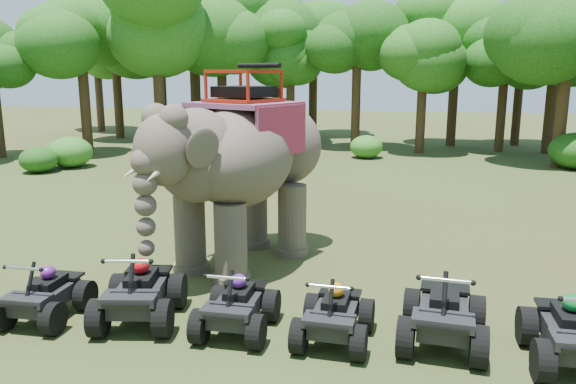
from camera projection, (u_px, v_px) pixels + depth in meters
name	position (u px, v px, depth m)	size (l,w,h in m)	color
ground	(277.00, 297.00, 11.20)	(110.00, 110.00, 0.00)	#47381E
elephant	(242.00, 167.00, 12.80)	(2.40, 5.44, 4.57)	brown
atv_0	(45.00, 288.00, 10.10)	(1.18, 1.61, 1.20)	black
atv_1	(139.00, 285.00, 10.01)	(1.36, 1.87, 1.38)	black
atv_2	(237.00, 298.00, 9.62)	(1.20, 1.65, 1.22)	black
atv_3	(335.00, 307.00, 9.26)	(1.18, 1.62, 1.20)	black
atv_4	(444.00, 305.00, 9.15)	(1.36, 1.86, 1.38)	black
atv_5	(573.00, 324.00, 8.50)	(1.31, 1.79, 1.33)	black
tree_0	(356.00, 86.00, 32.00)	(5.00, 5.00, 7.14)	#195114
tree_1	(422.00, 90.00, 30.39)	(4.81, 4.81, 6.87)	#195114
tree_2	(503.00, 92.00, 30.94)	(4.59, 4.59, 6.56)	#195114
tree_3	(565.00, 79.00, 25.77)	(5.73, 5.73, 8.18)	#195114
tree_30	(83.00, 79.00, 29.60)	(5.66, 5.66, 8.08)	#195114
tree_31	(158.00, 63.00, 30.22)	(6.77, 6.77, 9.67)	#195114
tree_32	(222.00, 68.00, 34.01)	(6.49, 6.49, 9.27)	#195114
tree_33	(290.00, 85.00, 33.75)	(5.06, 5.06, 7.23)	#195114
tree_34	(194.00, 74.00, 34.44)	(5.94, 5.94, 8.48)	#195114
tree_35	(519.00, 87.00, 33.46)	(4.93, 4.93, 7.04)	#195114
tree_36	(98.00, 75.00, 41.36)	(5.78, 5.78, 8.26)	#195114
tree_37	(454.00, 74.00, 33.20)	(5.93, 5.93, 8.47)	#195114
tree_38	(162.00, 76.00, 38.44)	(5.69, 5.69, 8.13)	#195114
tree_39	(116.00, 69.00, 36.93)	(6.40, 6.40, 9.15)	#195114
tree_40	(276.00, 61.00, 35.26)	(7.10, 7.10, 10.15)	#195114
tree_41	(313.00, 68.00, 38.42)	(6.50, 6.50, 9.28)	#195114
tree_42	(553.00, 77.00, 30.02)	(5.74, 5.74, 8.20)	#195114
tree_43	(196.00, 71.00, 36.09)	(6.18, 6.18, 8.83)	#195114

